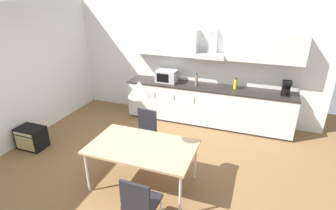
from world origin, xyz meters
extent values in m
cube|color=brown|center=(0.00, 0.00, -0.01)|extent=(8.02, 7.34, 0.02)
cube|color=white|center=(0.00, 2.50, 1.36)|extent=(6.41, 0.10, 2.72)
cube|color=white|center=(-2.72, 0.00, 1.36)|extent=(0.10, 5.87, 2.72)
cube|color=#333333|center=(0.68, 2.13, 0.03)|extent=(3.61, 0.59, 0.05)
cube|color=silver|center=(0.68, 2.13, 0.46)|extent=(3.76, 0.64, 0.83)
cube|color=#282321|center=(0.68, 2.13, 0.89)|extent=(3.78, 0.66, 0.03)
cube|color=silver|center=(-0.96, 1.79, 0.67)|extent=(0.01, 0.01, 0.14)
cube|color=silver|center=(-0.49, 1.79, 0.67)|extent=(0.01, 0.01, 0.14)
cube|color=silver|center=(-0.02, 1.79, 0.67)|extent=(0.01, 0.01, 0.14)
cube|color=silver|center=(0.45, 1.79, 0.67)|extent=(0.01, 0.01, 0.14)
cube|color=silver|center=(0.68, 2.43, 1.19)|extent=(3.76, 0.02, 0.56)
cube|color=silver|center=(-0.41, 2.28, 1.81)|extent=(1.56, 0.34, 0.58)
cube|color=silver|center=(1.78, 2.28, 1.81)|extent=(1.56, 0.34, 0.58)
cube|color=#B7BABF|center=(0.68, 2.26, 1.57)|extent=(0.63, 0.40, 0.10)
cube|color=#B7BABF|center=(0.68, 2.37, 1.84)|extent=(0.20, 0.16, 0.53)
cube|color=#ADADB2|center=(-0.31, 2.13, 1.05)|extent=(0.48, 0.34, 0.28)
cube|color=black|center=(-0.35, 1.95, 1.05)|extent=(0.29, 0.01, 0.20)
cube|color=black|center=(2.29, 2.13, 0.92)|extent=(0.18, 0.18, 0.02)
cylinder|color=black|center=(2.29, 2.12, 0.99)|extent=(0.12, 0.12, 0.12)
cube|color=black|center=(2.29, 2.19, 1.06)|extent=(0.16, 0.08, 0.30)
cube|color=black|center=(2.29, 2.12, 1.18)|extent=(0.18, 0.16, 0.06)
cylinder|color=yellow|center=(1.27, 2.19, 1.01)|extent=(0.07, 0.07, 0.20)
cylinder|color=black|center=(1.27, 2.19, 1.13)|extent=(0.03, 0.03, 0.04)
cylinder|color=brown|center=(0.42, 2.10, 1.03)|extent=(0.06, 0.06, 0.24)
cylinder|color=black|center=(0.42, 2.10, 1.17)|extent=(0.03, 0.03, 0.05)
cube|color=tan|center=(0.22, -0.38, 0.71)|extent=(1.60, 0.95, 0.04)
cylinder|color=silver|center=(-0.52, -0.80, 0.35)|extent=(0.04, 0.04, 0.69)
cylinder|color=silver|center=(0.95, -0.80, 0.35)|extent=(0.04, 0.04, 0.69)
cylinder|color=silver|center=(-0.52, 0.03, 0.35)|extent=(0.04, 0.04, 0.69)
cylinder|color=silver|center=(0.95, 0.03, 0.35)|extent=(0.04, 0.04, 0.69)
cube|color=black|center=(0.57, -1.16, 0.45)|extent=(0.41, 0.41, 0.04)
cube|color=black|center=(0.57, -1.34, 0.67)|extent=(0.38, 0.05, 0.40)
cylinder|color=silver|center=(0.41, -0.98, 0.21)|extent=(0.02, 0.02, 0.43)
cylinder|color=silver|center=(0.75, -0.99, 0.21)|extent=(0.02, 0.02, 0.43)
cube|color=black|center=(-0.14, 0.39, 0.45)|extent=(0.44, 0.44, 0.04)
cube|color=black|center=(-0.13, 0.57, 0.67)|extent=(0.38, 0.08, 0.40)
cylinder|color=silver|center=(0.01, 0.20, 0.21)|extent=(0.02, 0.02, 0.43)
cylinder|color=silver|center=(-0.33, 0.24, 0.21)|extent=(0.02, 0.02, 0.43)
cylinder|color=silver|center=(0.04, 0.54, 0.21)|extent=(0.02, 0.02, 0.43)
cylinder|color=silver|center=(-0.30, 0.58, 0.21)|extent=(0.02, 0.02, 0.43)
cube|color=black|center=(-2.32, -0.12, 0.22)|extent=(0.52, 0.36, 0.44)
cube|color=tan|center=(-2.32, -0.30, 0.19)|extent=(0.44, 0.01, 0.29)
cube|color=beige|center=(-2.32, -0.30, 0.39)|extent=(0.44, 0.01, 0.05)
cone|color=silver|center=(0.22, -0.38, 1.64)|extent=(0.32, 0.32, 0.22)
camera|label=1|loc=(1.73, -3.43, 2.85)|focal=28.00mm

